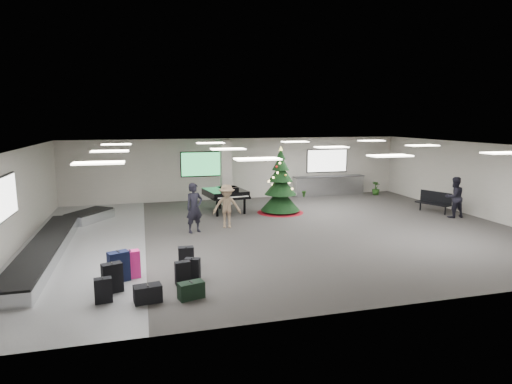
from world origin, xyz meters
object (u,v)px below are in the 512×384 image
object	(u,v)px
grand_piano	(226,193)
christmas_tree	(280,190)
traveler_a	(194,208)
traveler_b	(227,206)
potted_plant_right	(376,188)
pink_suitcase	(131,264)
bench	(435,201)
baggage_carousel	(56,241)
service_counter	(329,185)
potted_plant_left	(303,190)
traveler_bench	(454,197)

from	to	relation	value
grand_piano	christmas_tree	bearing A→B (deg)	-25.42
traveler_a	traveler_b	distance (m)	1.37
traveler_a	potted_plant_right	size ratio (longest dim) A/B	2.45
pink_suitcase	bench	bearing A→B (deg)	9.56
baggage_carousel	grand_piano	bearing A→B (deg)	31.03
service_counter	baggage_carousel	bearing A→B (deg)	-152.33
pink_suitcase	potted_plant_left	xyz separation A→B (m)	(8.85, 10.13, 0.02)
baggage_carousel	pink_suitcase	size ratio (longest dim) A/B	12.57
bench	traveler_b	world-z (taller)	traveler_b
bench	potted_plant_right	size ratio (longest dim) A/B	2.07
baggage_carousel	potted_plant_left	distance (m)	13.07
grand_piano	potted_plant_right	world-z (taller)	grand_piano
pink_suitcase	grand_piano	distance (m)	8.46
service_counter	traveler_a	bearing A→B (deg)	-143.65
traveler_bench	potted_plant_right	xyz separation A→B (m)	(-0.28, 5.87, -0.50)
christmas_tree	potted_plant_left	xyz separation A→B (m)	(2.45, 3.40, -0.63)
traveler_b	potted_plant_left	bearing A→B (deg)	54.14
christmas_tree	bench	xyz separation A→B (m)	(6.77, -1.83, -0.50)
pink_suitcase	traveler_bench	xyz separation A→B (m)	(13.29, 3.83, 0.51)
service_counter	bench	distance (m)	6.05
traveler_a	pink_suitcase	bearing A→B (deg)	-140.66
bench	grand_piano	bearing A→B (deg)	140.96
potted_plant_left	service_counter	bearing A→B (deg)	5.52
traveler_a	potted_plant_left	distance (m)	8.86
baggage_carousel	service_counter	world-z (taller)	service_counter
bench	traveler_bench	distance (m)	1.13
baggage_carousel	potted_plant_right	bearing A→B (deg)	21.73
traveler_bench	bench	bearing A→B (deg)	-81.58
pink_suitcase	traveler_a	distance (m)	4.84
traveler_bench	potted_plant_left	xyz separation A→B (m)	(-4.44, 6.30, -0.49)
grand_piano	potted_plant_left	world-z (taller)	grand_piano
christmas_tree	baggage_carousel	bearing A→B (deg)	-160.23
pink_suitcase	christmas_tree	bearing A→B (deg)	35.58
grand_piano	traveler_bench	world-z (taller)	traveler_bench
potted_plant_left	christmas_tree	bearing A→B (deg)	-125.69
traveler_bench	potted_plant_right	bearing A→B (deg)	-85.46
bench	traveler_bench	xyz separation A→B (m)	(0.12, -1.06, 0.35)
pink_suitcase	traveler_b	bearing A→B (deg)	42.04
service_counter	potted_plant_left	bearing A→B (deg)	-174.48
baggage_carousel	christmas_tree	size ratio (longest dim) A/B	3.22
christmas_tree	potted_plant_right	bearing A→B (deg)	24.26
pink_suitcase	bench	distance (m)	14.05
service_counter	potted_plant_left	xyz separation A→B (m)	(-1.55, -0.15, -0.15)
bench	traveler_a	size ratio (longest dim) A/B	0.85
pink_suitcase	potted_plant_right	xyz separation A→B (m)	(13.01, 9.71, 0.00)
baggage_carousel	potted_plant_left	world-z (taller)	potted_plant_left
christmas_tree	grand_piano	distance (m)	2.49
potted_plant_left	potted_plant_right	xyz separation A→B (m)	(4.17, -0.42, -0.02)
service_counter	traveler_a	xyz separation A→B (m)	(-8.17, -6.02, 0.39)
traveler_a	traveler_bench	bearing A→B (deg)	-25.36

